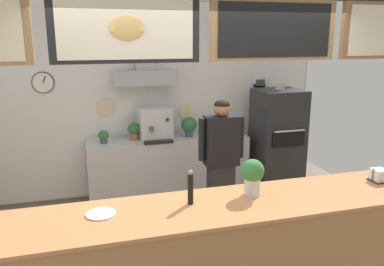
% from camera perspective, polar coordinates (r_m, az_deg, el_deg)
% --- Properties ---
extents(back_wall_assembly, '(5.22, 2.86, 2.81)m').
position_cam_1_polar(back_wall_assembly, '(5.64, -6.34, 5.50)').
color(back_wall_assembly, gray).
rests_on(back_wall_assembly, ground_plane).
extents(service_counter, '(3.74, 0.72, 1.03)m').
position_cam_1_polar(service_counter, '(3.36, 3.09, -18.52)').
color(service_counter, '#B77F4C').
rests_on(service_counter, ground_plane).
extents(back_prep_counter, '(2.28, 0.58, 0.91)m').
position_cam_1_polar(back_prep_counter, '(5.73, -3.44, -5.13)').
color(back_prep_counter, '#B7BABF').
rests_on(back_prep_counter, ground_plane).
extents(pizza_oven, '(0.66, 0.66, 1.67)m').
position_cam_1_polar(pizza_oven, '(5.93, 12.24, -1.33)').
color(pizza_oven, '#232326').
rests_on(pizza_oven, ground_plane).
extents(shop_worker, '(0.54, 0.23, 1.62)m').
position_cam_1_polar(shop_worker, '(4.56, 4.23, -4.49)').
color(shop_worker, '#232328').
rests_on(shop_worker, ground_plane).
extents(espresso_machine, '(0.44, 0.48, 0.45)m').
position_cam_1_polar(espresso_machine, '(5.49, -5.40, 1.34)').
color(espresso_machine, silver).
rests_on(espresso_machine, back_prep_counter).
extents(potted_sage, '(0.14, 0.14, 0.18)m').
position_cam_1_polar(potted_sage, '(5.42, -12.73, -0.45)').
color(potted_sage, '#4C4C51').
rests_on(potted_sage, back_prep_counter).
extents(potted_oregano, '(0.17, 0.17, 0.21)m').
position_cam_1_polar(potted_oregano, '(5.80, 3.75, 0.95)').
color(potted_oregano, '#4C4C51').
rests_on(potted_oregano, back_prep_counter).
extents(potted_rosemary, '(0.23, 0.23, 0.28)m').
position_cam_1_polar(potted_rosemary, '(5.63, -0.45, 1.14)').
color(potted_rosemary, '#4C4C51').
rests_on(potted_rosemary, back_prep_counter).
extents(potted_thyme, '(0.18, 0.18, 0.24)m').
position_cam_1_polar(potted_thyme, '(5.52, -8.40, 0.41)').
color(potted_thyme, '#9E563D').
rests_on(potted_thyme, back_prep_counter).
extents(basil_vase, '(0.19, 0.19, 0.31)m').
position_cam_1_polar(basil_vase, '(3.27, 8.75, -6.23)').
color(basil_vase, silver).
rests_on(basil_vase, service_counter).
extents(condiment_plate, '(0.22, 0.22, 0.01)m').
position_cam_1_polar(condiment_plate, '(3.03, -13.12, -11.37)').
color(condiment_plate, white).
rests_on(condiment_plate, service_counter).
extents(pepper_grinder, '(0.05, 0.05, 0.28)m').
position_cam_1_polar(pepper_grinder, '(3.08, -0.22, -7.88)').
color(pepper_grinder, black).
rests_on(pepper_grinder, service_counter).
extents(napkin_holder, '(0.16, 0.15, 0.13)m').
position_cam_1_polar(napkin_holder, '(3.96, 25.55, -5.60)').
color(napkin_holder, '#262628').
rests_on(napkin_holder, service_counter).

